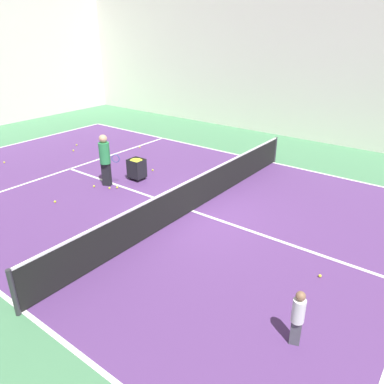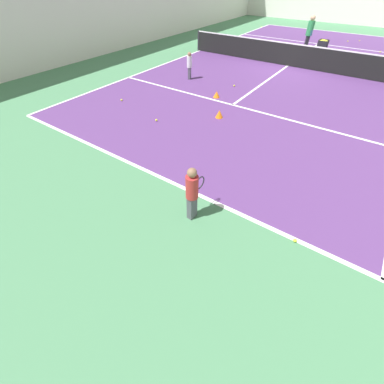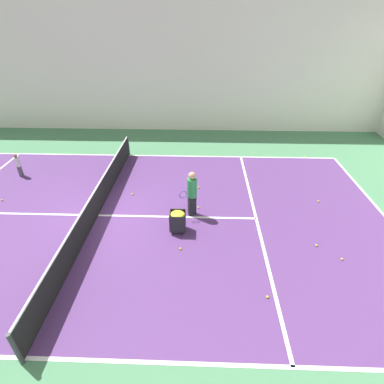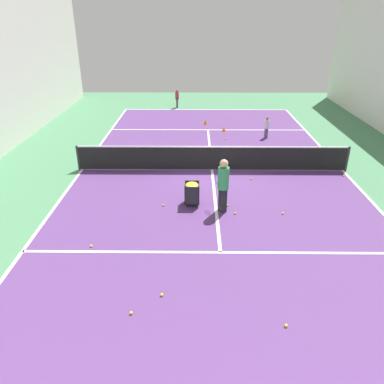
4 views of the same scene
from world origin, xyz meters
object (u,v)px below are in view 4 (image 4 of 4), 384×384
Objects in this scene: player_near_baseline at (177,97)px; ball_cart at (192,190)px; child_midcourt at (267,126)px; training_cone_0 at (224,129)px; tennis_net at (212,158)px; training_cone_1 at (206,122)px; coach_at_net at (223,182)px.

player_near_baseline reaches higher than ball_cart.
child_midcourt reaches higher than ball_cart.
ball_cart reaches higher than training_cone_0.
training_cone_0 is at bearing -98.80° from tennis_net.
tennis_net is 43.10× the size of training_cone_1.
ball_cart is (3.71, 7.44, -0.09)m from child_midcourt.
child_midcourt is at bearing 40.09° from player_near_baseline.
child_midcourt is (-2.92, -4.42, 0.10)m from tennis_net.
tennis_net is 9.05× the size of player_near_baseline.
player_near_baseline is 14.80m from coach_at_net.
coach_at_net is at bearing 85.77° from training_cone_0.
tennis_net is at bearing -53.67° from child_midcourt.
player_near_baseline is 1.56× the size of ball_cart.
player_near_baseline is 8.32m from child_midcourt.
child_midcourt is 4.30× the size of training_cone_1.
coach_at_net is 7.05× the size of training_cone_0.
training_cone_1 is at bearing -22.00° from coach_at_net.
coach_at_net reaches higher than child_midcourt.
coach_at_net is 1.18m from ball_cart.
tennis_net is 43.62× the size of training_cone_0.
player_near_baseline is (1.93, -11.18, 0.16)m from tennis_net.
player_near_baseline is 4.76× the size of training_cone_1.
coach_at_net reaches higher than ball_cart.
ball_cart reaches higher than training_cone_1.
coach_at_net is at bearing 12.68° from player_near_baseline.
training_cone_0 is (-0.67, -9.01, -0.89)m from coach_at_net.
training_cone_0 is 1.73m from training_cone_1.
coach_at_net reaches higher than player_near_baseline.
tennis_net is 3.12m from ball_cart.
coach_at_net is (-2.12, 14.65, 0.32)m from player_near_baseline.
ball_cart is 10.04m from training_cone_1.
child_midcourt is 4.35× the size of training_cone_0.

